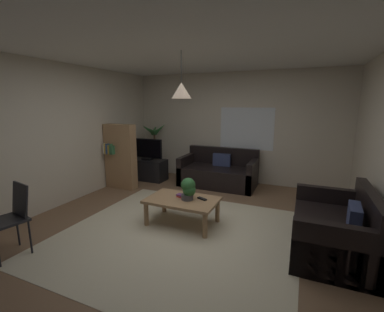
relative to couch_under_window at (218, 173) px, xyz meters
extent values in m
cube|color=brown|center=(0.19, -2.25, -0.28)|extent=(4.92, 5.49, 0.02)
cube|color=beige|center=(0.19, -2.45, -0.27)|extent=(3.20, 3.02, 0.01)
cube|color=beige|center=(0.19, 0.53, 1.00)|extent=(5.04, 0.06, 2.54)
cube|color=beige|center=(-2.30, -2.25, 1.00)|extent=(0.06, 5.49, 2.54)
cube|color=white|center=(0.19, -2.25, 2.28)|extent=(4.92, 5.49, 0.02)
cube|color=white|center=(0.49, 0.49, 0.99)|extent=(1.22, 0.01, 0.96)
cube|color=black|center=(0.00, -0.04, -0.06)|extent=(1.67, 0.87, 0.42)
cube|color=black|center=(0.00, 0.34, 0.35)|extent=(1.67, 0.12, 0.40)
cube|color=black|center=(-0.78, -0.04, 0.05)|extent=(0.12, 0.87, 0.64)
cube|color=black|center=(0.78, -0.04, 0.05)|extent=(0.12, 0.87, 0.64)
cube|color=navy|center=(0.03, 0.16, 0.29)|extent=(0.41, 0.14, 0.28)
cube|color=black|center=(2.12, -2.05, -0.06)|extent=(0.87, 1.40, 0.42)
cube|color=black|center=(2.49, -2.05, 0.35)|extent=(0.12, 1.40, 0.40)
cube|color=black|center=(2.12, -1.41, 0.05)|extent=(0.87, 0.12, 0.64)
cube|color=black|center=(2.12, -2.69, 0.05)|extent=(0.87, 0.12, 0.64)
cube|color=navy|center=(2.31, -2.22, 0.29)|extent=(0.15, 0.41, 0.28)
cube|color=#A87F56|center=(0.09, -2.09, 0.11)|extent=(1.07, 0.67, 0.04)
cylinder|color=#A87F56|center=(-0.39, -2.36, -0.09)|extent=(0.07, 0.07, 0.36)
cylinder|color=#A87F56|center=(0.57, -2.36, -0.09)|extent=(0.07, 0.07, 0.36)
cylinder|color=#A87F56|center=(-0.39, -1.81, -0.09)|extent=(0.07, 0.07, 0.36)
cylinder|color=#A87F56|center=(0.57, -1.81, -0.09)|extent=(0.07, 0.07, 0.36)
cube|color=#B22D2D|center=(0.05, -2.03, 0.14)|extent=(0.14, 0.12, 0.02)
cube|color=#72387F|center=(0.05, -2.02, 0.16)|extent=(0.16, 0.11, 0.02)
cube|color=black|center=(0.38, -1.99, 0.14)|extent=(0.17, 0.11, 0.02)
cylinder|color=#4C4C51|center=(0.17, -2.08, 0.17)|extent=(0.18, 0.18, 0.08)
sphere|color=#2D6B33|center=(0.20, -2.07, 0.28)|extent=(0.20, 0.20, 0.20)
sphere|color=#2D6B33|center=(0.18, -2.06, 0.35)|extent=(0.22, 0.22, 0.22)
cube|color=black|center=(-1.72, -0.25, -0.02)|extent=(0.90, 0.44, 0.50)
cube|color=black|center=(-1.72, -0.27, 0.51)|extent=(0.81, 0.05, 0.46)
cube|color=black|center=(-1.72, -0.30, 0.51)|extent=(0.77, 0.00, 0.42)
cube|color=black|center=(-1.72, -0.27, 0.25)|extent=(0.24, 0.16, 0.04)
cylinder|color=beige|center=(-1.79, 0.21, -0.12)|extent=(0.32, 0.32, 0.30)
cylinder|color=brown|center=(-1.79, 0.21, 0.42)|extent=(0.05, 0.05, 0.79)
cone|color=#2D6B33|center=(-1.64, 0.19, 0.92)|extent=(0.37, 0.14, 0.29)
cone|color=#2D6B33|center=(-1.69, 0.34, 0.92)|extent=(0.28, 0.34, 0.34)
cone|color=#2D6B33|center=(-1.89, 0.40, 0.89)|extent=(0.25, 0.44, 0.30)
cone|color=#2D6B33|center=(-1.98, 0.24, 0.89)|extent=(0.43, 0.17, 0.24)
cone|color=#2D6B33|center=(-1.87, 0.05, 0.92)|extent=(0.24, 0.39, 0.34)
cone|color=#2D6B33|center=(-1.73, 0.03, 0.89)|extent=(0.19, 0.42, 0.28)
cube|color=#A87F56|center=(-1.90, -1.03, 0.43)|extent=(0.70, 0.22, 1.40)
cube|color=beige|center=(-2.19, -1.15, 0.61)|extent=(0.03, 0.16, 0.22)
cube|color=gold|center=(-2.15, -1.15, 0.61)|extent=(0.03, 0.16, 0.22)
cube|color=#2D4C8C|center=(-2.10, -1.15, 0.61)|extent=(0.05, 0.16, 0.22)
cube|color=gold|center=(-2.05, -1.15, 0.59)|extent=(0.04, 0.16, 0.19)
cube|color=#387247|center=(-2.01, -1.15, 0.61)|extent=(0.03, 0.16, 0.22)
cube|color=#387247|center=(-1.97, -1.15, 0.59)|extent=(0.05, 0.16, 0.18)
cube|color=black|center=(-1.46, -3.71, 0.18)|extent=(0.47, 0.47, 0.03)
cube|color=black|center=(-1.43, -3.54, 0.40)|extent=(0.37, 0.15, 0.40)
cylinder|color=black|center=(-1.60, -3.51, -0.05)|extent=(0.02, 0.02, 0.45)
cylinder|color=black|center=(-1.26, -3.58, -0.05)|extent=(0.02, 0.02, 0.45)
cylinder|color=black|center=(0.09, -2.09, 2.06)|extent=(0.01, 0.01, 0.42)
cone|color=tan|center=(0.09, -2.09, 1.73)|extent=(0.29, 0.29, 0.22)
camera|label=1|loc=(1.72, -5.47, 1.55)|focal=24.34mm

